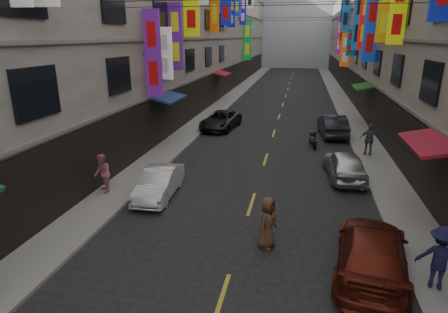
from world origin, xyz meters
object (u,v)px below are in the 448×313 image
at_px(car_left_far, 221,120).
at_px(car_right_far, 333,125).
at_px(pedestrian_rnear, 440,258).
at_px(pedestrian_rfar, 370,139).
at_px(pedestrian_crossing, 268,222).
at_px(scooter_far_right, 313,139).
at_px(car_left_mid, 159,183).
at_px(car_right_near, 372,252).
at_px(pedestrian_lfar, 102,174).
at_px(car_right_mid, 345,165).

height_order(car_left_far, car_right_far, car_right_far).
xyz_separation_m(pedestrian_rnear, pedestrian_rfar, (0.08, 12.07, 0.03)).
xyz_separation_m(pedestrian_rfar, pedestrian_crossing, (-4.76, -10.75, -0.17)).
bearing_deg(scooter_far_right, car_left_far, -36.23).
bearing_deg(car_left_mid, pedestrian_rnear, -28.16).
xyz_separation_m(car_right_near, pedestrian_lfar, (-10.42, 3.66, 0.29)).
distance_m(car_left_far, pedestrian_crossing, 16.52).
xyz_separation_m(car_left_mid, pedestrian_rfar, (9.68, 7.59, 0.43)).
bearing_deg(car_right_far, pedestrian_rfar, 105.41).
relative_size(pedestrian_rnear, pedestrian_crossing, 1.02).
relative_size(car_right_mid, car_right_far, 0.90).
height_order(car_right_mid, car_right_far, car_right_far).
relative_size(car_left_far, pedestrian_rnear, 2.61).
bearing_deg(pedestrian_crossing, pedestrian_rfar, -1.71).
relative_size(pedestrian_lfar, pedestrian_rnear, 0.96).
distance_m(pedestrian_lfar, pedestrian_crossing, 7.86).
distance_m(scooter_far_right, car_left_mid, 11.34).
bearing_deg(car_right_mid, car_left_mid, 20.52).
bearing_deg(scooter_far_right, car_right_near, 86.93).
distance_m(scooter_far_right, car_right_mid, 5.53).
distance_m(car_right_near, pedestrian_lfar, 11.05).
height_order(car_right_mid, pedestrian_lfar, pedestrian_lfar).
bearing_deg(car_right_far, pedestrian_lfar, 45.38).
bearing_deg(car_right_far, car_right_near, 85.17).
xyz_separation_m(car_left_far, pedestrian_rfar, (9.68, -5.02, 0.39)).
relative_size(car_right_mid, pedestrian_rfar, 2.19).
xyz_separation_m(car_left_mid, pedestrian_crossing, (4.93, -3.15, 0.26)).
relative_size(car_right_near, car_right_mid, 1.17).
bearing_deg(car_right_mid, pedestrian_crossing, 61.14).
distance_m(car_left_mid, pedestrian_lfar, 2.47).
distance_m(car_right_mid, car_right_far, 8.32).
height_order(car_left_mid, car_right_near, car_right_near).
distance_m(car_left_far, car_right_near, 18.45).
bearing_deg(pedestrian_lfar, car_left_far, 129.82).
height_order(car_left_mid, pedestrian_rfar, pedestrian_rfar).
height_order(scooter_far_right, car_right_far, car_right_far).
height_order(car_right_near, pedestrian_lfar, pedestrian_lfar).
relative_size(car_right_far, pedestrian_lfar, 2.61).
distance_m(car_right_far, pedestrian_lfar, 16.28).
height_order(pedestrian_lfar, pedestrian_rnear, pedestrian_rnear).
bearing_deg(car_left_mid, car_left_far, 86.81).
distance_m(scooter_far_right, car_right_near, 13.28).
distance_m(car_left_mid, pedestrian_rnear, 10.60).
height_order(car_right_mid, pedestrian_rfar, pedestrian_rfar).
distance_m(pedestrian_rnear, pedestrian_rfar, 12.07).
height_order(pedestrian_lfar, pedestrian_rfar, pedestrian_rfar).
distance_m(car_right_mid, pedestrian_lfar, 11.24).
relative_size(pedestrian_rnear, pedestrian_rfar, 0.97).
distance_m(scooter_far_right, pedestrian_crossing, 12.47).
height_order(car_right_near, car_right_mid, car_right_mid).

